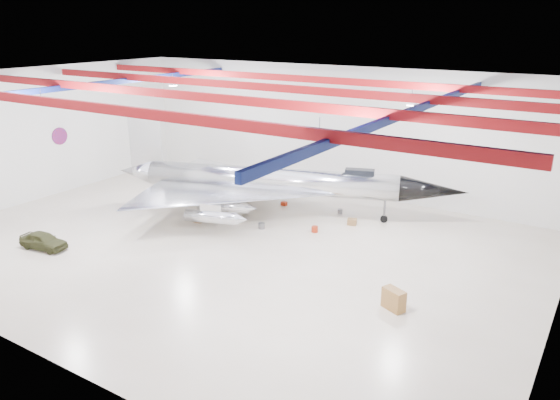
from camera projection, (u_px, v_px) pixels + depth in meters
The scene contains 15 objects.
floor at pixel (229, 245), 37.25m from camera, with size 40.00×40.00×0.00m, color #C1B299.
wall_back at pixel (333, 130), 47.55m from camera, with size 40.00×40.00×0.00m, color silver.
wall_left at pixel (38, 134), 45.73m from camera, with size 30.00×30.00×0.00m, color silver.
ceiling at pixel (224, 81), 33.81m from camera, with size 40.00×40.00×0.00m, color #0A0F38.
ceiling_structure at pixel (225, 92), 34.02m from camera, with size 39.50×29.50×1.08m.
wall_roundel at pixel (60, 136), 47.46m from camera, with size 1.50×1.50×0.10m, color #B21414.
jet_aircraft at pixel (270, 184), 42.51m from camera, with size 26.70×20.11×7.54m.
jeep at pixel (43, 241), 36.43m from camera, with size 1.37×3.40×1.16m, color #36381C.
desk at pixel (394, 299), 28.74m from camera, with size 1.26×0.63×1.16m, color brown.
crate_ply at pixel (198, 220), 41.32m from camera, with size 0.59×0.47×0.41m, color olive.
toolbox_red at pixel (284, 204), 45.13m from camera, with size 0.46×0.36×0.32m, color #A02810.
engine_drum at pixel (262, 226), 40.08m from camera, with size 0.48×0.48×0.43m, color #59595B.
parts_bin at pixel (352, 222), 40.80m from camera, with size 0.67×0.54×0.47m, color olive.
tool_chest at pixel (315, 229), 39.41m from camera, with size 0.48×0.48×0.43m, color #A02810.
spares_box at pixel (340, 211), 43.26m from camera, with size 0.39×0.39×0.35m, color #59595B.
Camera 1 is at (21.40, -27.19, 14.55)m, focal length 35.00 mm.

